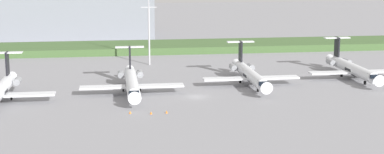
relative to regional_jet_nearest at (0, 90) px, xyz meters
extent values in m
plane|color=gray|center=(41.26, 29.21, -2.54)|extent=(500.00, 500.00, 0.00)
cube|color=#426033|center=(41.26, 66.30, -1.43)|extent=(320.00, 20.00, 2.21)
cone|color=silver|center=(0.00, 13.41, -0.09)|extent=(2.30, 4.00, 2.29)
cylinder|color=black|center=(0.00, -0.59, -0.24)|extent=(2.76, 3.60, 2.76)
cube|color=silver|center=(5.91, -1.59, -0.69)|extent=(11.00, 3.20, 0.36)
cube|color=black|center=(0.00, 10.41, 3.86)|extent=(0.36, 3.20, 5.20)
cube|color=silver|center=(0.00, 10.71, 6.26)|extent=(6.80, 1.80, 0.24)
cylinder|color=gray|center=(2.25, 8.61, 0.11)|extent=(1.50, 3.40, 1.50)
cylinder|color=black|center=(1.90, 1.81, -2.09)|extent=(0.35, 0.90, 0.90)
cylinder|color=silver|center=(27.53, 4.31, -0.09)|extent=(2.70, 24.00, 2.70)
cone|color=silver|center=(27.53, -9.19, -0.09)|extent=(2.70, 3.00, 2.70)
cone|color=silver|center=(27.53, 18.31, -0.09)|extent=(2.30, 4.00, 2.29)
cube|color=black|center=(27.53, -7.29, 0.39)|extent=(2.02, 1.80, 0.90)
cylinder|color=black|center=(27.53, 4.31, -0.24)|extent=(2.76, 3.60, 2.76)
cube|color=silver|center=(21.63, 3.31, -0.69)|extent=(11.00, 3.20, 0.36)
cube|color=silver|center=(33.44, 3.31, -0.69)|extent=(11.00, 3.20, 0.36)
cube|color=black|center=(27.53, 15.31, 3.86)|extent=(0.36, 3.20, 5.20)
cube|color=silver|center=(27.53, 15.61, 6.26)|extent=(6.80, 1.80, 0.24)
cylinder|color=gray|center=(25.28, 13.51, 0.11)|extent=(1.50, 3.40, 1.50)
cylinder|color=gray|center=(29.78, 13.51, 0.11)|extent=(1.50, 3.40, 1.50)
cylinder|color=gray|center=(27.53, -3.13, -1.54)|extent=(0.20, 0.20, 0.65)
cylinder|color=black|center=(27.53, -3.13, -2.09)|extent=(0.30, 0.90, 0.90)
cylinder|color=black|center=(25.63, 6.71, -2.09)|extent=(0.35, 0.90, 0.90)
cylinder|color=black|center=(29.43, 6.71, -2.09)|extent=(0.35, 0.90, 0.90)
cylinder|color=silver|center=(55.69, 9.66, -0.09)|extent=(2.70, 24.00, 2.70)
cone|color=silver|center=(55.69, -3.84, -0.09)|extent=(2.70, 3.00, 2.70)
cone|color=silver|center=(55.69, 23.66, -0.09)|extent=(2.30, 4.00, 2.29)
cube|color=black|center=(55.69, -1.94, 0.39)|extent=(2.02, 1.80, 0.90)
cylinder|color=black|center=(55.69, 9.66, -0.24)|extent=(2.76, 3.60, 2.76)
cube|color=silver|center=(49.79, 8.66, -0.69)|extent=(11.00, 3.20, 0.36)
cube|color=silver|center=(61.60, 8.66, -0.69)|extent=(11.00, 3.20, 0.36)
cube|color=black|center=(55.69, 20.66, 3.86)|extent=(0.36, 3.20, 5.20)
cube|color=silver|center=(55.69, 20.96, 6.26)|extent=(6.80, 1.80, 0.24)
cylinder|color=gray|center=(53.44, 18.86, 0.11)|extent=(1.50, 3.40, 1.50)
cylinder|color=gray|center=(57.94, 18.86, 0.11)|extent=(1.50, 3.40, 1.50)
cylinder|color=gray|center=(55.69, 2.22, -1.54)|extent=(0.20, 0.20, 0.65)
cylinder|color=black|center=(55.69, 2.22, -2.09)|extent=(0.30, 0.90, 0.90)
cylinder|color=black|center=(53.79, 12.06, -2.09)|extent=(0.35, 0.90, 0.90)
cylinder|color=black|center=(57.59, 12.06, -2.09)|extent=(0.35, 0.90, 0.90)
cylinder|color=silver|center=(82.86, 13.65, -0.09)|extent=(2.70, 24.00, 2.70)
cone|color=silver|center=(82.86, 0.15, -0.09)|extent=(2.70, 3.00, 2.70)
cone|color=silver|center=(82.86, 27.65, -0.09)|extent=(2.30, 4.00, 2.29)
cube|color=black|center=(82.86, 2.05, 0.39)|extent=(2.03, 1.80, 0.90)
cylinder|color=black|center=(82.86, 13.65, -0.24)|extent=(2.76, 3.60, 2.76)
cube|color=silver|center=(76.95, 12.65, -0.69)|extent=(11.00, 3.20, 0.36)
cube|color=silver|center=(88.76, 12.65, -0.69)|extent=(11.00, 3.20, 0.36)
cube|color=black|center=(82.86, 24.65, 3.86)|extent=(0.36, 3.20, 5.20)
cube|color=silver|center=(82.86, 24.95, 6.26)|extent=(6.80, 1.80, 0.24)
cylinder|color=gray|center=(80.61, 22.85, 0.11)|extent=(1.50, 3.40, 1.50)
cylinder|color=gray|center=(85.11, 22.85, 0.11)|extent=(1.50, 3.40, 1.50)
cylinder|color=gray|center=(82.86, 6.21, -1.54)|extent=(0.20, 0.20, 0.65)
cylinder|color=black|center=(82.86, 6.21, -2.09)|extent=(0.30, 0.90, 0.90)
cylinder|color=black|center=(80.96, 16.05, -2.09)|extent=(0.35, 0.90, 0.90)
cylinder|color=black|center=(84.76, 16.05, -2.09)|extent=(0.35, 0.90, 0.90)
cylinder|color=#B2B2B7|center=(33.76, 39.93, 5.39)|extent=(0.50, 0.50, 15.86)
cube|color=#B2B2B7|center=(33.76, 39.93, 13.73)|extent=(4.40, 0.20, 0.20)
cube|color=gray|center=(7.08, 104.53, 5.17)|extent=(64.43, 22.33, 15.42)
cone|color=orange|center=(26.52, -13.02, -2.26)|extent=(0.44, 0.44, 0.55)
cone|color=orange|center=(30.51, -13.98, -2.26)|extent=(0.44, 0.44, 0.55)
cone|color=orange|center=(33.54, -13.68, -2.26)|extent=(0.44, 0.44, 0.55)
camera|label=1|loc=(23.44, -123.42, 26.79)|focal=54.88mm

